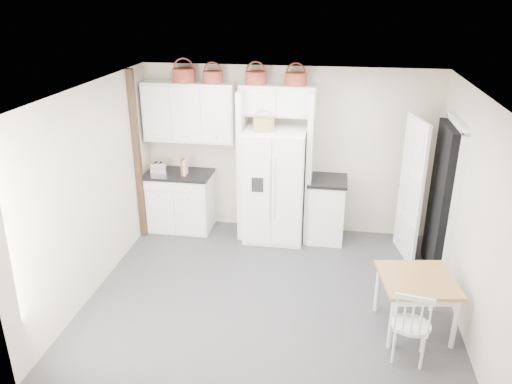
# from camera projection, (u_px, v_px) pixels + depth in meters

# --- Properties ---
(floor) EXTENTS (4.50, 4.50, 0.00)m
(floor) POSITION_uv_depth(u_px,v_px,m) (270.00, 294.00, 6.40)
(floor) COLOR #45444B
(floor) RESTS_ON ground
(ceiling) EXTENTS (4.50, 4.50, 0.00)m
(ceiling) POSITION_uv_depth(u_px,v_px,m) (273.00, 91.00, 5.42)
(ceiling) COLOR white
(ceiling) RESTS_ON wall_back
(wall_back) EXTENTS (4.50, 0.00, 4.50)m
(wall_back) POSITION_uv_depth(u_px,v_px,m) (288.00, 151.00, 7.74)
(wall_back) COLOR #AFA9A1
(wall_back) RESTS_ON floor
(wall_left) EXTENTS (0.00, 4.00, 4.00)m
(wall_left) POSITION_uv_depth(u_px,v_px,m) (93.00, 190.00, 6.24)
(wall_left) COLOR #AFA9A1
(wall_left) RESTS_ON floor
(wall_right) EXTENTS (0.00, 4.00, 4.00)m
(wall_right) POSITION_uv_depth(u_px,v_px,m) (470.00, 213.00, 5.59)
(wall_right) COLOR #AFA9A1
(wall_right) RESTS_ON floor
(refrigerator) EXTENTS (0.90, 0.73, 1.74)m
(refrigerator) POSITION_uv_depth(u_px,v_px,m) (275.00, 185.00, 7.57)
(refrigerator) COLOR white
(refrigerator) RESTS_ON floor
(base_cab_left) EXTENTS (0.99, 0.62, 0.92)m
(base_cab_left) POSITION_uv_depth(u_px,v_px,m) (181.00, 202.00, 8.03)
(base_cab_left) COLOR silver
(base_cab_left) RESTS_ON floor
(base_cab_right) EXTENTS (0.54, 0.65, 0.95)m
(base_cab_right) POSITION_uv_depth(u_px,v_px,m) (326.00, 210.00, 7.69)
(base_cab_right) COLOR silver
(base_cab_right) RESTS_ON floor
(dining_table) EXTENTS (0.91, 0.91, 0.66)m
(dining_table) POSITION_uv_depth(u_px,v_px,m) (414.00, 303.00, 5.64)
(dining_table) COLOR brown
(dining_table) RESTS_ON floor
(windsor_chair) EXTENTS (0.46, 0.43, 0.82)m
(windsor_chair) POSITION_uv_depth(u_px,v_px,m) (411.00, 325.00, 5.15)
(windsor_chair) COLOR silver
(windsor_chair) RESTS_ON floor
(counter_left) EXTENTS (1.03, 0.67, 0.04)m
(counter_left) POSITION_uv_depth(u_px,v_px,m) (179.00, 174.00, 7.85)
(counter_left) COLOR black
(counter_left) RESTS_ON base_cab_left
(counter_right) EXTENTS (0.58, 0.69, 0.04)m
(counter_right) POSITION_uv_depth(u_px,v_px,m) (328.00, 180.00, 7.50)
(counter_right) COLOR black
(counter_right) RESTS_ON base_cab_right
(toaster) EXTENTS (0.26, 0.18, 0.17)m
(toaster) POSITION_uv_depth(u_px,v_px,m) (159.00, 168.00, 7.81)
(toaster) COLOR silver
(toaster) RESTS_ON counter_left
(cookbook_red) EXTENTS (0.06, 0.17, 0.25)m
(cookbook_red) POSITION_uv_depth(u_px,v_px,m) (183.00, 167.00, 7.71)
(cookbook_red) COLOR maroon
(cookbook_red) RESTS_ON counter_left
(cookbook_cream) EXTENTS (0.04, 0.16, 0.24)m
(cookbook_cream) POSITION_uv_depth(u_px,v_px,m) (185.00, 167.00, 7.70)
(cookbook_cream) COLOR beige
(cookbook_cream) RESTS_ON counter_left
(basket_upper_b) EXTENTS (0.34, 0.34, 0.20)m
(basket_upper_b) POSITION_uv_depth(u_px,v_px,m) (184.00, 75.00, 7.38)
(basket_upper_b) COLOR maroon
(basket_upper_b) RESTS_ON upper_cabinet
(basket_upper_c) EXTENTS (0.30, 0.30, 0.17)m
(basket_upper_c) POSITION_uv_depth(u_px,v_px,m) (213.00, 77.00, 7.32)
(basket_upper_c) COLOR maroon
(basket_upper_c) RESTS_ON upper_cabinet
(basket_bridge_a) EXTENTS (0.32, 0.32, 0.18)m
(basket_bridge_a) POSITION_uv_depth(u_px,v_px,m) (256.00, 78.00, 7.23)
(basket_bridge_a) COLOR maroon
(basket_bridge_a) RESTS_ON bridge_cabinet
(basket_bridge_b) EXTENTS (0.31, 0.31, 0.18)m
(basket_bridge_b) POSITION_uv_depth(u_px,v_px,m) (296.00, 79.00, 7.14)
(basket_bridge_b) COLOR maroon
(basket_bridge_b) RESTS_ON bridge_cabinet
(basket_fridge_a) EXTENTS (0.31, 0.31, 0.16)m
(basket_fridge_a) POSITION_uv_depth(u_px,v_px,m) (264.00, 125.00, 7.15)
(basket_fridge_a) COLOR olive
(basket_fridge_a) RESTS_ON refrigerator
(upper_cabinet) EXTENTS (1.40, 0.34, 0.90)m
(upper_cabinet) POSITION_uv_depth(u_px,v_px,m) (189.00, 112.00, 7.58)
(upper_cabinet) COLOR silver
(upper_cabinet) RESTS_ON wall_back
(bridge_cabinet) EXTENTS (1.12, 0.34, 0.45)m
(bridge_cabinet) POSITION_uv_depth(u_px,v_px,m) (278.00, 100.00, 7.30)
(bridge_cabinet) COLOR silver
(bridge_cabinet) RESTS_ON wall_back
(fridge_panel_left) EXTENTS (0.08, 0.60, 2.30)m
(fridge_panel_left) POSITION_uv_depth(u_px,v_px,m) (243.00, 164.00, 7.62)
(fridge_panel_left) COLOR silver
(fridge_panel_left) RESTS_ON floor
(fridge_panel_right) EXTENTS (0.08, 0.60, 2.30)m
(fridge_panel_right) POSITION_uv_depth(u_px,v_px,m) (310.00, 168.00, 7.47)
(fridge_panel_right) COLOR silver
(fridge_panel_right) RESTS_ON floor
(trim_post) EXTENTS (0.09, 0.09, 2.60)m
(trim_post) POSITION_uv_depth(u_px,v_px,m) (137.00, 157.00, 7.47)
(trim_post) COLOR #44291C
(trim_post) RESTS_ON floor
(doorway_void) EXTENTS (0.18, 0.85, 2.05)m
(doorway_void) POSITION_uv_depth(u_px,v_px,m) (442.00, 201.00, 6.62)
(doorway_void) COLOR black
(doorway_void) RESTS_ON floor
(door_slab) EXTENTS (0.21, 0.79, 2.05)m
(door_slab) POSITION_uv_depth(u_px,v_px,m) (411.00, 190.00, 6.98)
(door_slab) COLOR white
(door_slab) RESTS_ON floor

